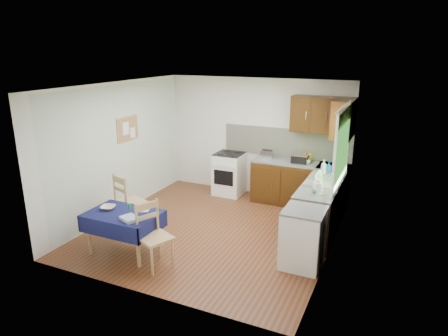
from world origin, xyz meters
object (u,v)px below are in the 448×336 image
at_px(dish_rack, 318,183).
at_px(sandwich_press, 300,158).
at_px(kettle, 318,187).
at_px(chair_near, 153,234).
at_px(chair_far, 128,200).
at_px(dining_table, 123,219).
at_px(toaster, 267,154).

bearing_deg(dish_rack, sandwich_press, 92.30).
relative_size(sandwich_press, dish_rack, 0.67).
xyz_separation_m(sandwich_press, kettle, (0.69, -1.65, 0.03)).
bearing_deg(chair_near, sandwich_press, 1.17).
xyz_separation_m(chair_far, sandwich_press, (2.44, 2.32, 0.45)).
relative_size(chair_far, dish_rack, 2.18).
height_order(sandwich_press, dish_rack, dish_rack).
relative_size(dining_table, chair_near, 1.14).
height_order(chair_near, dish_rack, dish_rack).
bearing_deg(sandwich_press, kettle, -77.63).
xyz_separation_m(chair_near, kettle, (2.01, 1.56, 0.50)).
bearing_deg(chair_far, kettle, -146.39).
bearing_deg(chair_near, dining_table, 101.08).
xyz_separation_m(sandwich_press, dish_rack, (0.61, -1.20, -0.06)).
relative_size(chair_near, sandwich_press, 3.11).
relative_size(dining_table, sandwich_press, 3.55).
height_order(dining_table, chair_far, chair_far).
relative_size(dish_rack, kettle, 1.77).
relative_size(chair_far, chair_near, 1.04).
height_order(chair_far, dish_rack, dish_rack).
height_order(chair_far, sandwich_press, sandwich_press).
bearing_deg(kettle, chair_near, -142.20).
distance_m(dining_table, chair_near, 0.65).
xyz_separation_m(toaster, dish_rack, (1.31, -1.23, -0.06)).
bearing_deg(chair_far, chair_near, 163.11).
relative_size(chair_far, sandwich_press, 3.24).
height_order(chair_far, chair_near, chair_far).
distance_m(toaster, sandwich_press, 0.70).
bearing_deg(dish_rack, kettle, -104.79).
bearing_deg(chair_far, toaster, -105.11).
bearing_deg(dining_table, chair_far, 116.80).
bearing_deg(kettle, dining_table, -151.81).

